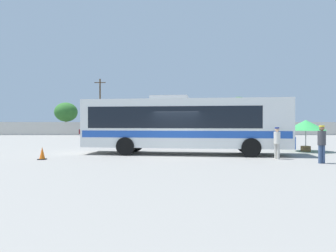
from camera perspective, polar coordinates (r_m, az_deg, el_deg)
ground_plane at (r=26.84m, az=0.92°, el=-3.37°), size 300.00×300.00×0.00m
perimeter_wall at (r=45.55m, az=0.55°, el=-0.49°), size 80.00×0.30×2.00m
coach_bus_white_blue at (r=17.65m, az=2.75°, el=0.60°), size 12.15×4.02×3.47m
attendant_by_bus_door at (r=16.20m, az=20.23°, el=-2.71°), size 0.45×0.45×1.63m
passenger_waiting_on_apron at (r=15.29m, az=27.46°, el=-2.69°), size 0.39×0.39×1.74m
vendor_umbrella_secondary_green at (r=21.15m, az=24.98°, el=0.07°), size 2.46×2.46×2.05m
parked_car_leftmost_maroon at (r=42.78m, az=-13.88°, el=-0.85°), size 4.12×2.11×1.50m
parked_car_second_black at (r=41.19m, az=-5.38°, el=-0.89°), size 4.31×2.08×1.50m
parked_car_third_red at (r=41.57m, az=4.15°, el=-0.86°), size 4.41×1.98×1.52m
parked_car_rightmost_silver at (r=42.56m, az=12.61°, el=-0.87°), size 4.30×2.17×1.48m
utility_pole_near at (r=49.64m, az=-12.91°, el=3.86°), size 1.80×0.24×9.03m
roadside_tree_left at (r=52.17m, az=-19.00°, el=2.53°), size 3.75×3.75×5.26m
roadside_tree_midleft at (r=52.61m, az=-4.48°, el=3.60°), size 3.40×3.40×6.10m
roadside_tree_midright at (r=50.21m, az=3.29°, el=2.67°), size 4.06×4.06×5.41m
roadside_tree_right at (r=53.36m, az=13.41°, el=3.68°), size 3.88×3.88×6.42m
traffic_cone_on_apron at (r=16.32m, az=-23.01°, el=-4.88°), size 0.36×0.36×0.64m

